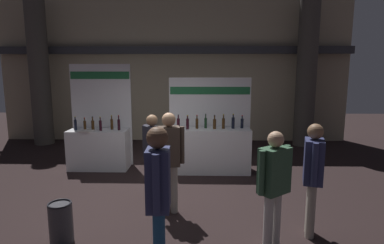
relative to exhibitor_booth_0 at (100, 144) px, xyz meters
name	(u,v)px	position (x,y,z in m)	size (l,w,h in m)	color
ground_plane	(151,201)	(1.56, -1.99, -0.61)	(24.00, 24.00, 0.00)	black
hall_colonnade	(173,61)	(1.56, 3.15, 2.07)	(11.62, 1.18, 5.51)	gray
exhibitor_booth_0	(100,144)	(0.00, 0.00, 0.00)	(1.49, 0.71, 2.54)	white
exhibitor_booth_1	(210,146)	(2.70, -0.19, -0.01)	(1.96, 0.66, 2.21)	white
trash_bin	(61,223)	(0.52, -3.41, -0.32)	(0.32, 0.32, 0.59)	#38383D
visitor_0	(153,150)	(1.58, -1.79, 0.31)	(0.39, 0.41, 1.59)	#23232D
visitor_1	(158,192)	(2.00, -4.18, 0.46)	(0.26, 0.49, 1.80)	navy
visitor_2	(274,179)	(3.44, -3.45, 0.35)	(0.47, 0.44, 1.61)	silver
visitor_3	(313,170)	(4.07, -3.11, 0.38)	(0.35, 0.52, 1.66)	#ADA393
visitor_4	(169,154)	(1.95, -2.43, 0.40)	(0.50, 0.30, 1.71)	#ADA393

